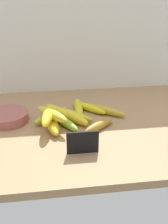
# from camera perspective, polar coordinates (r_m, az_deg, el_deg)

# --- Properties ---
(counter_top) EXTENTS (1.10, 0.76, 0.03)m
(counter_top) POSITION_cam_1_polar(r_m,az_deg,el_deg) (1.14, -0.49, -3.12)
(counter_top) COLOR #A37C54
(counter_top) RESTS_ON ground
(back_wall) EXTENTS (1.30, 0.02, 0.70)m
(back_wall) POSITION_cam_1_polar(r_m,az_deg,el_deg) (1.40, -2.63, 17.07)
(back_wall) COLOR silver
(back_wall) RESTS_ON ground
(chalkboard_sign) EXTENTS (0.11, 0.02, 0.08)m
(chalkboard_sign) POSITION_cam_1_polar(r_m,az_deg,el_deg) (0.93, -0.28, -6.54)
(chalkboard_sign) COLOR black
(chalkboard_sign) RESTS_ON counter_top
(fruit_bowl) EXTENTS (0.17, 0.17, 0.04)m
(fruit_bowl) POSITION_cam_1_polar(r_m,az_deg,el_deg) (1.19, -15.65, -0.93)
(fruit_bowl) COLOR #A3544F
(fruit_bowl) RESTS_ON counter_top
(banana_0) EXTENTS (0.16, 0.15, 0.04)m
(banana_0) POSITION_cam_1_polar(r_m,az_deg,el_deg) (1.16, -6.85, -0.72)
(banana_0) COLOR gold
(banana_0) RESTS_ON counter_top
(banana_1) EXTENTS (0.04, 0.19, 0.04)m
(banana_1) POSITION_cam_1_polar(r_m,az_deg,el_deg) (1.22, -1.01, 0.83)
(banana_1) COLOR gold
(banana_1) RESTS_ON counter_top
(banana_2) EXTENTS (0.12, 0.17, 0.03)m
(banana_2) POSITION_cam_1_polar(r_m,az_deg,el_deg) (1.11, -4.13, -2.02)
(banana_2) COLOR #8AB834
(banana_2) RESTS_ON counter_top
(banana_3) EXTENTS (0.15, 0.17, 0.04)m
(banana_3) POSITION_cam_1_polar(r_m,az_deg,el_deg) (1.19, -5.26, 0.05)
(banana_3) COLOR yellow
(banana_3) RESTS_ON counter_top
(banana_4) EXTENTS (0.18, 0.16, 0.03)m
(banana_4) POSITION_cam_1_polar(r_m,az_deg,el_deg) (1.17, -2.48, -0.48)
(banana_4) COLOR gold
(banana_4) RESTS_ON counter_top
(banana_5) EXTENTS (0.15, 0.15, 0.03)m
(banana_5) POSITION_cam_1_polar(r_m,az_deg,el_deg) (1.23, 1.01, 0.90)
(banana_5) COLOR yellow
(banana_5) RESTS_ON counter_top
(banana_6) EXTENTS (0.07, 0.17, 0.04)m
(banana_6) POSITION_cam_1_polar(r_m,az_deg,el_deg) (1.09, -6.66, -2.59)
(banana_6) COLOR yellow
(banana_6) RESTS_ON counter_top
(banana_7) EXTENTS (0.13, 0.15, 0.04)m
(banana_7) POSITION_cam_1_polar(r_m,az_deg,el_deg) (1.14, -2.09, -1.12)
(banana_7) COLOR yellow
(banana_7) RESTS_ON counter_top
(banana_8) EXTENTS (0.18, 0.15, 0.03)m
(banana_8) POSITION_cam_1_polar(r_m,az_deg,el_deg) (1.21, 4.40, 0.38)
(banana_8) COLOR gold
(banana_8) RESTS_ON counter_top
(banana_9) EXTENTS (0.15, 0.12, 0.03)m
(banana_9) POSITION_cam_1_polar(r_m,az_deg,el_deg) (1.09, 3.19, -2.80)
(banana_9) COLOR #AA7C28
(banana_9) RESTS_ON counter_top
(banana_10) EXTENTS (0.07, 0.18, 0.04)m
(banana_10) POSITION_cam_1_polar(r_m,az_deg,el_deg) (1.07, -7.53, -0.66)
(banana_10) COLOR yellow
(banana_10) RESTS_ON banana_6
(banana_11) EXTENTS (0.14, 0.16, 0.04)m
(banana_11) POSITION_cam_1_polar(r_m,az_deg,el_deg) (1.08, -6.71, -0.44)
(banana_11) COLOR gold
(banana_11) RESTS_ON banana_6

